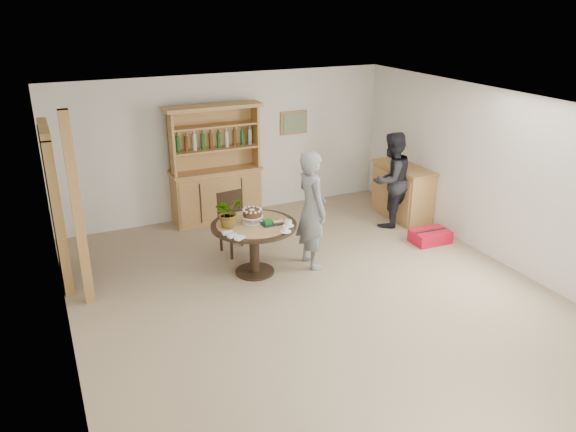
{
  "coord_description": "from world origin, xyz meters",
  "views": [
    {
      "loc": [
        -3.04,
        -5.68,
        3.71
      ],
      "look_at": [
        -0.21,
        0.45,
        1.05
      ],
      "focal_mm": 35.0,
      "sensor_mm": 36.0,
      "label": 1
    }
  ],
  "objects_px": {
    "sideboard": "(403,192)",
    "dining_chair": "(234,219)",
    "red_suitcase": "(430,236)",
    "dining_table": "(254,234)",
    "hutch": "(216,183)",
    "teen_boy": "(312,209)",
    "adult_person": "(391,180)"
  },
  "relations": [
    {
      "from": "sideboard",
      "to": "dining_table",
      "type": "bearing_deg",
      "value": -163.57
    },
    {
      "from": "hutch",
      "to": "red_suitcase",
      "type": "distance_m",
      "value": 3.72
    },
    {
      "from": "dining_chair",
      "to": "hutch",
      "type": "bearing_deg",
      "value": 75.74
    },
    {
      "from": "hutch",
      "to": "dining_table",
      "type": "bearing_deg",
      "value": -94.05
    },
    {
      "from": "dining_table",
      "to": "adult_person",
      "type": "height_order",
      "value": "adult_person"
    },
    {
      "from": "dining_table",
      "to": "adult_person",
      "type": "relative_size",
      "value": 0.74
    },
    {
      "from": "adult_person",
      "to": "red_suitcase",
      "type": "distance_m",
      "value": 1.17
    },
    {
      "from": "red_suitcase",
      "to": "adult_person",
      "type": "bearing_deg",
      "value": 103.74
    },
    {
      "from": "dining_chair",
      "to": "teen_boy",
      "type": "height_order",
      "value": "teen_boy"
    },
    {
      "from": "hutch",
      "to": "dining_table",
      "type": "height_order",
      "value": "hutch"
    },
    {
      "from": "teen_boy",
      "to": "dining_table",
      "type": "bearing_deg",
      "value": 83.77
    },
    {
      "from": "teen_boy",
      "to": "red_suitcase",
      "type": "height_order",
      "value": "teen_boy"
    },
    {
      "from": "hutch",
      "to": "dining_chair",
      "type": "height_order",
      "value": "hutch"
    },
    {
      "from": "sideboard",
      "to": "dining_chair",
      "type": "height_order",
      "value": "dining_chair"
    },
    {
      "from": "dining_chair",
      "to": "teen_boy",
      "type": "bearing_deg",
      "value": -54.52
    },
    {
      "from": "dining_chair",
      "to": "red_suitcase",
      "type": "xyz_separation_m",
      "value": [
        2.96,
        -1.02,
        -0.43
      ]
    },
    {
      "from": "dining_chair",
      "to": "teen_boy",
      "type": "relative_size",
      "value": 0.54
    },
    {
      "from": "teen_boy",
      "to": "adult_person",
      "type": "xyz_separation_m",
      "value": [
        1.92,
        0.81,
        -0.05
      ]
    },
    {
      "from": "adult_person",
      "to": "dining_chair",
      "type": "bearing_deg",
      "value": -17.47
    },
    {
      "from": "sideboard",
      "to": "teen_boy",
      "type": "height_order",
      "value": "teen_boy"
    },
    {
      "from": "sideboard",
      "to": "red_suitcase",
      "type": "xyz_separation_m",
      "value": [
        -0.24,
        -1.13,
        -0.37
      ]
    },
    {
      "from": "sideboard",
      "to": "dining_chair",
      "type": "distance_m",
      "value": 3.21
    },
    {
      "from": "teen_boy",
      "to": "adult_person",
      "type": "bearing_deg",
      "value": -66.56
    },
    {
      "from": "teen_boy",
      "to": "hutch",
      "type": "bearing_deg",
      "value": 17.41
    },
    {
      "from": "dining_table",
      "to": "dining_chair",
      "type": "height_order",
      "value": "dining_chair"
    },
    {
      "from": "dining_table",
      "to": "adult_person",
      "type": "xyz_separation_m",
      "value": [
        2.77,
        0.71,
        0.21
      ]
    },
    {
      "from": "sideboard",
      "to": "red_suitcase",
      "type": "height_order",
      "value": "sideboard"
    },
    {
      "from": "dining_table",
      "to": "dining_chair",
      "type": "xyz_separation_m",
      "value": [
        -0.01,
        0.83,
        -0.07
      ]
    },
    {
      "from": "red_suitcase",
      "to": "teen_boy",
      "type": "bearing_deg",
      "value": 179.64
    },
    {
      "from": "red_suitcase",
      "to": "dining_table",
      "type": "bearing_deg",
      "value": 178.43
    },
    {
      "from": "hutch",
      "to": "adult_person",
      "type": "bearing_deg",
      "value": -29.35
    },
    {
      "from": "dining_table",
      "to": "teen_boy",
      "type": "bearing_deg",
      "value": -6.71
    }
  ]
}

